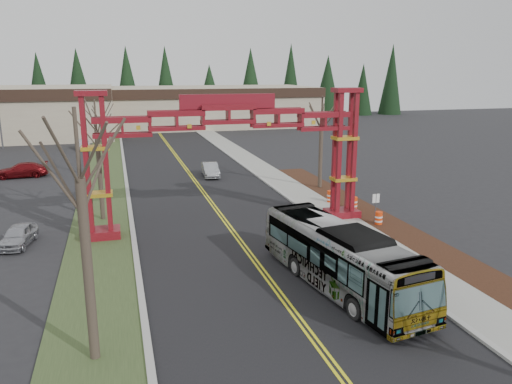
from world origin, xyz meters
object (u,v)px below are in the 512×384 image
object	(u,v)px
retail_building_east	(208,106)
parked_car_near_a	(18,235)
barrel_mid	(354,204)
barrel_north	(331,197)
bare_tree_median_far	(101,122)
bare_tree_median_mid	(97,131)
bare_tree_right_far	(322,125)
gateway_arch	(228,136)
bare_tree_median_near	(80,180)
parked_car_mid_a	(21,170)
transit_bus	(340,258)
silver_sedan	(210,170)
parked_car_far_a	(83,144)
barrel_south	(378,219)
street_sign	(376,203)

from	to	relation	value
retail_building_east	parked_car_near_a	xyz separation A→B (m)	(-22.67, -61.95, -2.90)
barrel_mid	barrel_north	bearing A→B (deg)	111.50
parked_car_near_a	bare_tree_median_far	bearing A→B (deg)	85.34
bare_tree_median_mid	bare_tree_right_far	world-z (taller)	bare_tree_median_mid
gateway_arch	bare_tree_median_near	xyz separation A→B (m)	(-8.00, -13.62, 0.57)
parked_car_mid_a	gateway_arch	bearing A→B (deg)	33.49
parked_car_near_a	bare_tree_median_far	world-z (taller)	bare_tree_median_far
bare_tree_right_far	retail_building_east	bearing A→B (deg)	90.00
retail_building_east	barrel_north	size ratio (longest dim) A/B	37.28
transit_bus	bare_tree_right_far	bearing A→B (deg)	61.07
parked_car_near_a	bare_tree_median_far	size ratio (longest dim) A/B	0.49
transit_bus	retail_building_east	bearing A→B (deg)	75.75
retail_building_east	bare_tree_median_near	size ratio (longest dim) A/B	4.26
silver_sedan	bare_tree_median_mid	bearing A→B (deg)	-125.65
barrel_north	silver_sedan	bearing A→B (deg)	119.65
parked_car_far_a	bare_tree_median_mid	size ratio (longest dim) A/B	0.48
retail_building_east	barrel_mid	distance (m)	60.47
gateway_arch	bare_tree_right_far	size ratio (longest dim) A/B	2.32
retail_building_east	barrel_mid	bearing A→B (deg)	-90.31
retail_building_east	silver_sedan	xyz separation A→B (m)	(-8.24, -45.82, -2.85)
bare_tree_median_far	barrel_mid	xyz separation A→B (m)	(17.67, -16.38, -4.87)
bare_tree_right_far	barrel_south	distance (m)	12.11
silver_sedan	barrel_mid	world-z (taller)	silver_sedan
transit_bus	silver_sedan	size ratio (longest dim) A/B	2.71
barrel_mid	street_sign	bearing A→B (deg)	-95.31
barrel_mid	barrel_north	world-z (taller)	barrel_north
parked_car_mid_a	bare_tree_median_mid	xyz separation A→B (m)	(7.74, -16.69, 5.41)
retail_building_east	bare_tree_right_far	xyz separation A→B (m)	(0.00, -53.25, 2.03)
silver_sedan	bare_tree_median_near	size ratio (longest dim) A/B	0.45
bare_tree_median_mid	bare_tree_median_far	size ratio (longest dim) A/B	1.12
gateway_arch	retail_building_east	bearing A→B (deg)	80.83
bare_tree_right_far	barrel_south	xyz separation A→B (m)	(-0.44, -10.99, -5.07)
barrel_south	transit_bus	bearing A→B (deg)	-129.04
parked_car_mid_a	silver_sedan	bearing A→B (deg)	71.55
transit_bus	bare_tree_median_mid	bearing A→B (deg)	118.25
parked_car_mid_a	bare_tree_right_far	xyz separation A→B (m)	(25.74, -12.04, 4.85)
silver_sedan	barrel_north	distance (m)	14.25
bare_tree_median_near	bare_tree_median_mid	distance (m)	17.68
retail_building_east	bare_tree_median_far	size ratio (longest dim) A/B	5.18
transit_bus	bare_tree_median_far	world-z (taller)	bare_tree_median_far
silver_sedan	street_sign	bearing A→B (deg)	-64.34
bare_tree_median_near	bare_tree_median_mid	xyz separation A→B (m)	(0.00, 17.67, -0.45)
silver_sedan	bare_tree_median_near	world-z (taller)	bare_tree_median_near
transit_bus	barrel_south	xyz separation A→B (m)	(6.65, 8.19, -1.04)
bare_tree_median_mid	silver_sedan	bearing A→B (deg)	51.05
parked_car_near_a	parked_car_far_a	distance (m)	37.47
barrel_north	parked_car_far_a	bearing A→B (deg)	120.46
bare_tree_median_far	street_sign	xyz separation A→B (m)	(17.32, -20.18, -3.82)
barrel_mid	retail_building_east	bearing A→B (deg)	89.69
bare_tree_median_far	barrel_north	xyz separation A→B (m)	(16.81, -14.19, -4.87)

